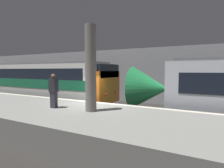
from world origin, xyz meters
TOP-DOWN VIEW (x-y plane):
  - ground_plane at (0.00, 0.00)m, footprint 120.00×120.00m
  - platform at (0.00, -2.17)m, footprint 40.00×4.34m
  - station_rear_barrier at (0.00, 6.77)m, footprint 50.00×0.15m
  - support_pillar_near at (0.94, -1.93)m, footprint 0.47×0.47m
  - train_boxy at (-9.59, 2.23)m, footprint 18.76×3.00m
  - person_waiting at (-0.95, -2.18)m, footprint 0.38×0.24m

SIDE VIEW (x-z plane):
  - ground_plane at x=0.00m, z-range 0.00..0.00m
  - platform at x=0.00m, z-range 0.00..1.13m
  - train_boxy at x=-9.59m, z-range 0.04..3.49m
  - person_waiting at x=-0.95m, z-range 1.16..2.73m
  - station_rear_barrier at x=0.00m, z-range 0.00..4.77m
  - support_pillar_near at x=0.94m, z-range 1.12..4.75m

